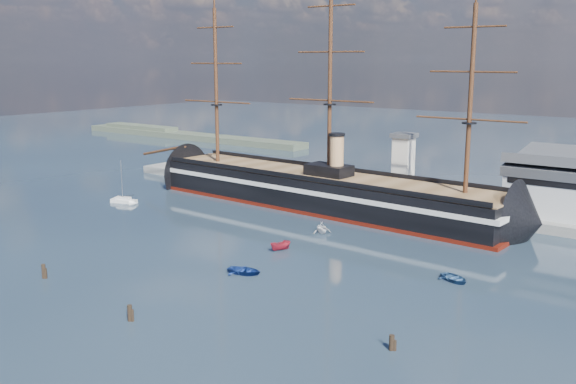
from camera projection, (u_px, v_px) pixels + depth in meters
The scene contains 13 objects.
ground at pixel (311, 234), 125.46m from camera, with size 600.00×600.00×0.00m, color #1A2736.
quay at pixel (435, 207), 147.90m from camera, with size 180.00×18.00×2.00m, color slate.
quay_tower at pixel (403, 164), 147.65m from camera, with size 5.00×5.00×15.00m.
shoreline at pixel (173, 134), 281.17m from camera, with size 120.00×10.00×4.00m.
warship at pixel (315, 190), 147.76m from camera, with size 113.27×20.74×53.94m.
sailboat at pixel (124, 200), 152.43m from camera, with size 6.69×3.76×10.28m.
motorboat_b at pixel (245, 274), 102.09m from camera, with size 3.52×1.41×1.64m, color navy.
motorboat_c at pixel (281, 251), 114.59m from camera, with size 5.01×1.84×2.00m, color maroon.
motorboat_d at pixel (322, 233), 126.16m from camera, with size 6.60×2.86×2.42m, color white.
motorboat_e at pixel (454, 281), 98.67m from camera, with size 3.18×1.27×1.48m, color navy.
piling_near_left at pixel (44, 278), 100.15m from camera, with size 0.64×0.64×2.98m, color black.
piling_near_mid at pixel (130, 321), 83.79m from camera, with size 0.64×0.64×2.90m, color black.
piling_far_right at pixel (391, 350), 75.39m from camera, with size 0.64×0.64×2.59m, color black.
Camera 1 is at (68.75, -59.88, 33.56)m, focal length 40.00 mm.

